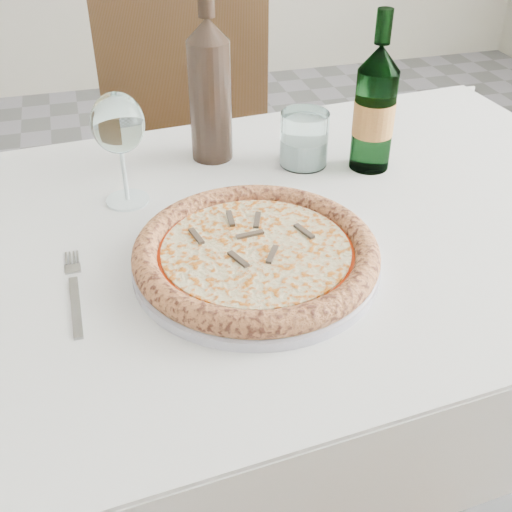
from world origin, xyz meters
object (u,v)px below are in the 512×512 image
(dining_table, at_px, (239,280))
(beer_bottle, at_px, (375,108))
(plate, at_px, (256,263))
(pizza, at_px, (256,252))
(chair_far, at_px, (181,143))
(wine_glass, at_px, (118,126))
(wine_bottle, at_px, (210,89))
(tumbler, at_px, (304,142))

(dining_table, height_order, beer_bottle, beer_bottle)
(plate, distance_m, pizza, 0.02)
(dining_table, relative_size, chair_far, 1.53)
(chair_far, bearing_deg, beer_bottle, -70.38)
(wine_glass, xyz_separation_m, wine_bottle, (0.17, 0.12, -0.00))
(plate, relative_size, wine_bottle, 1.13)
(dining_table, relative_size, wine_bottle, 4.75)
(tumbler, xyz_separation_m, beer_bottle, (0.11, -0.04, 0.07))
(plate, bearing_deg, tumbler, 59.39)
(wine_bottle, bearing_deg, wine_glass, -144.20)
(tumbler, height_order, wine_bottle, wine_bottle)
(dining_table, distance_m, plate, 0.14)
(pizza, relative_size, tumbler, 3.55)
(chair_far, distance_m, wine_bottle, 0.65)
(plate, bearing_deg, wine_glass, 122.91)
(dining_table, xyz_separation_m, pizza, (-0.00, -0.10, 0.12))
(plate, relative_size, tumbler, 3.57)
(pizza, bearing_deg, wine_bottle, 87.23)
(plate, distance_m, tumbler, 0.33)
(dining_table, distance_m, tumbler, 0.28)
(chair_far, xyz_separation_m, pizza, (-0.04, -0.90, 0.25))
(wine_bottle, bearing_deg, dining_table, -93.86)
(tumbler, bearing_deg, pizza, -120.61)
(pizza, distance_m, tumbler, 0.33)
(plate, distance_m, beer_bottle, 0.38)
(beer_bottle, bearing_deg, tumbler, 158.54)
(chair_far, bearing_deg, tumbler, -78.36)
(chair_far, height_order, plate, chair_far)
(pizza, bearing_deg, chair_far, 87.42)
(wine_bottle, bearing_deg, plate, -92.77)
(dining_table, xyz_separation_m, plate, (-0.00, -0.10, 0.10))
(dining_table, bearing_deg, wine_glass, 138.60)
(dining_table, distance_m, wine_glass, 0.30)
(wine_bottle, bearing_deg, pizza, -92.77)
(wine_glass, relative_size, tumbler, 1.92)
(beer_bottle, bearing_deg, dining_table, -152.97)
(dining_table, height_order, wine_bottle, wine_bottle)
(dining_table, bearing_deg, chair_far, 87.10)
(dining_table, relative_size, beer_bottle, 5.27)
(wine_glass, distance_m, wine_bottle, 0.21)
(plate, distance_m, wine_bottle, 0.37)
(wine_glass, bearing_deg, beer_bottle, 1.04)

